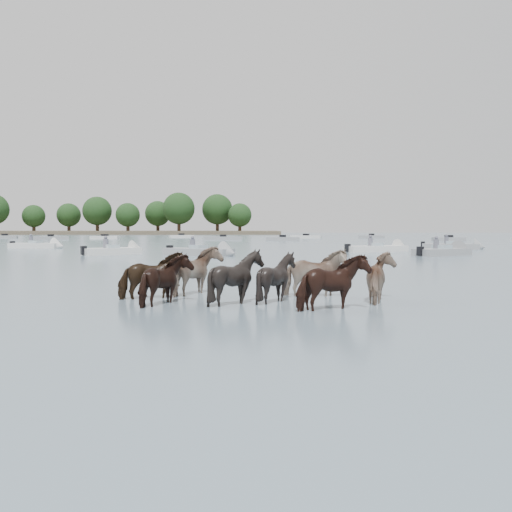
{
  "coord_description": "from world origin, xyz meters",
  "views": [
    {
      "loc": [
        1.37,
        -12.95,
        1.86
      ],
      "look_at": [
        1.53,
        1.58,
        1.1
      ],
      "focal_mm": 37.53,
      "sensor_mm": 36.0,
      "label": 1
    }
  ],
  "objects": [
    {
      "name": "ground",
      "position": [
        0.0,
        0.0,
        0.0
      ],
      "size": [
        400.0,
        400.0,
        0.0
      ],
      "primitive_type": "plane",
      "color": "#495C6A",
      "rests_on": "ground"
    },
    {
      "name": "shoreline",
      "position": [
        -70.0,
        150.0,
        0.5
      ],
      "size": [
        160.0,
        30.0,
        1.0
      ],
      "primitive_type": "cube",
      "color": "#4C4233",
      "rests_on": "ground"
    },
    {
      "name": "pony_herd",
      "position": [
        1.51,
        0.64,
        0.56
      ],
      "size": [
        7.65,
        4.45,
        1.53
      ],
      "color": "black",
      "rests_on": "ground"
    },
    {
      "name": "swimming_pony",
      "position": [
        6.24,
        12.98,
        0.1
      ],
      "size": [
        0.72,
        0.44,
        0.44
      ],
      "color": "black",
      "rests_on": "ground"
    },
    {
      "name": "motorboat_a",
      "position": [
        -7.76,
        24.88,
        0.23
      ],
      "size": [
        4.49,
        3.81,
        1.92
      ],
      "rotation": [
        0.0,
        0.0,
        0.61
      ],
      "color": "silver",
      "rests_on": "ground"
    },
    {
      "name": "motorboat_b",
      "position": [
        -1.49,
        23.15,
        0.23
      ],
      "size": [
        5.44,
        4.0,
        1.92
      ],
      "rotation": [
        0.0,
        0.0,
        -0.51
      ],
      "color": "gray",
      "rests_on": "ground"
    },
    {
      "name": "motorboat_c",
      "position": [
        11.92,
        29.05,
        0.23
      ],
      "size": [
        5.7,
        3.46,
        1.92
      ],
      "rotation": [
        0.0,
        0.0,
        0.37
      ],
      "color": "silver",
      "rests_on": "ground"
    },
    {
      "name": "motorboat_d",
      "position": [
        15.01,
        23.49,
        0.23
      ],
      "size": [
        4.86,
        3.8,
        1.92
      ],
      "rotation": [
        0.0,
        0.0,
        0.54
      ],
      "color": "gray",
      "rests_on": "ground"
    },
    {
      "name": "motorboat_e",
      "position": [
        19.94,
        34.07,
        0.23
      ],
      "size": [
        5.43,
        3.47,
        1.92
      ],
      "rotation": [
        0.0,
        0.0,
        -0.39
      ],
      "color": "gray",
      "rests_on": "ground"
    },
    {
      "name": "motorboat_f",
      "position": [
        -17.73,
        36.46,
        0.23
      ],
      "size": [
        5.27,
        2.34,
        1.92
      ],
      "rotation": [
        0.0,
        0.0,
        -0.15
      ],
      "color": "silver",
      "rests_on": "ground"
    },
    {
      "name": "distant_flotilla",
      "position": [
        1.68,
        75.37,
        0.26
      ],
      "size": [
        105.65,
        29.43,
        0.93
      ],
      "color": "silver",
      "rests_on": "ground"
    },
    {
      "name": "treeline",
      "position": [
        -71.32,
        149.77,
        6.9
      ],
      "size": [
        149.07,
        20.99,
        12.35
      ],
      "color": "#382619",
      "rests_on": "ground"
    }
  ]
}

